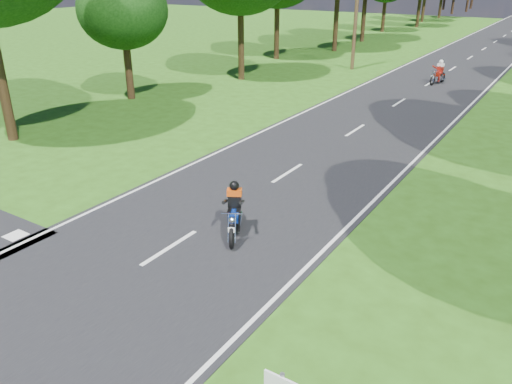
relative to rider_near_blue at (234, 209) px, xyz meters
The scene contains 6 objects.
ground 3.67m from the rider_near_blue, 105.32° to the right, with size 160.00×160.00×0.00m, color #284E11.
main_road 46.54m from the rider_near_blue, 91.17° to the left, with size 7.00×140.00×0.02m, color black.
road_markings 44.67m from the rider_near_blue, 91.40° to the left, with size 7.40×140.00×0.01m.
telegraph_pole 25.71m from the rider_near_blue, 105.82° to the left, with size 1.20×0.26×8.00m.
rider_near_blue is the anchor object (origin of this frame).
rider_far_red 22.60m from the rider_near_blue, 91.36° to the left, with size 0.57×1.72×1.44m, color maroon, non-canonical shape.
Camera 1 is at (7.66, -5.94, 6.31)m, focal length 35.00 mm.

